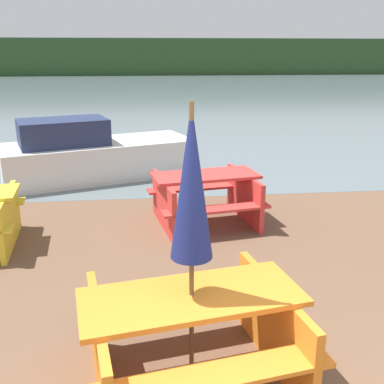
% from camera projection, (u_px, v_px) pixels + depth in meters
% --- Properties ---
extents(water, '(60.00, 50.00, 0.00)m').
position_uv_depth(water, '(152.00, 89.00, 31.98)').
color(water, slate).
rests_on(water, ground_plane).
extents(far_treeline, '(80.00, 1.60, 4.00)m').
position_uv_depth(far_treeline, '(148.00, 57.00, 50.36)').
color(far_treeline, '#284723').
rests_on(far_treeline, water).
extents(picnic_table_orange, '(1.93, 1.66, 0.78)m').
position_uv_depth(picnic_table_orange, '(192.00, 329.00, 3.54)').
color(picnic_table_orange, orange).
rests_on(picnic_table_orange, ground_plane).
extents(picnic_table_red, '(1.79, 1.63, 0.79)m').
position_uv_depth(picnic_table_red, '(205.00, 194.00, 6.90)').
color(picnic_table_red, red).
rests_on(picnic_table_red, ground_plane).
extents(umbrella_navy, '(0.32, 0.32, 2.25)m').
position_uv_depth(umbrella_navy, '(191.00, 185.00, 3.19)').
color(umbrella_navy, brown).
rests_on(umbrella_navy, ground_plane).
extents(boat, '(4.16, 2.65, 1.27)m').
position_uv_depth(boat, '(93.00, 155.00, 9.42)').
color(boat, silver).
rests_on(boat, water).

